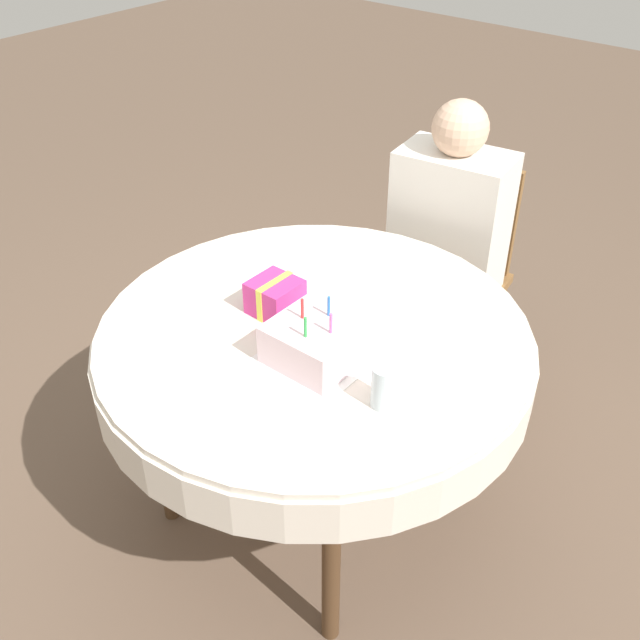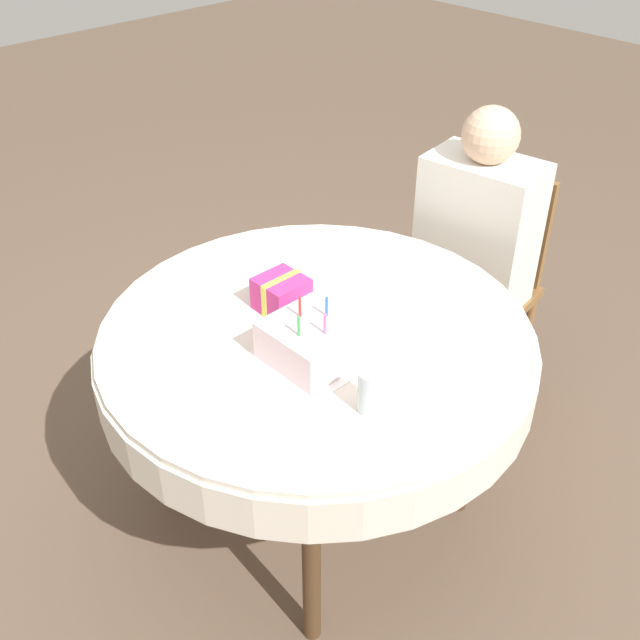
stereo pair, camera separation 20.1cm
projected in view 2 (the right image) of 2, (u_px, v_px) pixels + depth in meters
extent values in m
plane|color=brown|center=(317.00, 503.00, 2.52)|extent=(12.00, 12.00, 0.00)
cylinder|color=silver|center=(316.00, 331.00, 2.11)|extent=(1.22, 1.22, 0.02)
cylinder|color=silver|center=(316.00, 352.00, 2.15)|extent=(1.24, 1.24, 0.13)
cylinder|color=#4C331E|center=(164.00, 423.00, 2.33)|extent=(0.05, 0.05, 0.71)
cylinder|color=#4C331E|center=(311.00, 553.00, 1.93)|extent=(0.05, 0.05, 0.71)
cylinder|color=#4C331E|center=(320.00, 334.00, 2.70)|extent=(0.05, 0.05, 0.71)
cylinder|color=#4C331E|center=(470.00, 428.00, 2.31)|extent=(0.05, 0.05, 0.71)
cube|color=brown|center=(468.00, 297.00, 2.81)|extent=(0.47, 0.47, 0.04)
cube|color=brown|center=(501.00, 223.00, 2.80)|extent=(0.38, 0.08, 0.43)
cylinder|color=brown|center=(398.00, 346.00, 2.91)|extent=(0.04, 0.04, 0.39)
cylinder|color=brown|center=(481.00, 384.00, 2.73)|extent=(0.04, 0.04, 0.39)
cylinder|color=brown|center=(446.00, 305.00, 3.14)|extent=(0.04, 0.04, 0.39)
cylinder|color=brown|center=(525.00, 337.00, 2.96)|extent=(0.04, 0.04, 0.39)
cylinder|color=#DBB293|center=(418.00, 349.00, 2.87)|extent=(0.09, 0.09, 0.42)
cylinder|color=#DBB293|center=(463.00, 369.00, 2.77)|extent=(0.09, 0.09, 0.42)
cube|color=silver|center=(478.00, 231.00, 2.65)|extent=(0.42, 0.29, 0.53)
sphere|color=#DBB293|center=(491.00, 135.00, 2.44)|extent=(0.19, 0.19, 0.19)
cube|color=white|center=(313.00, 358.00, 1.99)|extent=(0.27, 0.27, 0.00)
cube|color=silver|center=(313.00, 341.00, 1.96)|extent=(0.22, 0.22, 0.11)
cylinder|color=#D166B2|center=(325.00, 324.00, 1.87)|extent=(0.01, 0.01, 0.06)
cylinder|color=blue|center=(327.00, 307.00, 1.94)|extent=(0.01, 0.01, 0.06)
cylinder|color=red|center=(300.00, 307.00, 1.93)|extent=(0.01, 0.01, 0.06)
cylinder|color=green|center=(299.00, 326.00, 1.87)|extent=(0.01, 0.01, 0.06)
cylinder|color=silver|center=(371.00, 391.00, 1.79)|extent=(0.06, 0.06, 0.12)
cube|color=#D13384|center=(281.00, 294.00, 2.15)|extent=(0.13, 0.13, 0.10)
cube|color=#EAE54C|center=(281.00, 294.00, 2.15)|extent=(0.02, 0.14, 0.11)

